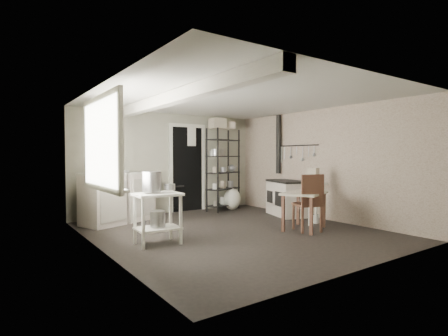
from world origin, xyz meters
TOP-DOWN VIEW (x-y plane):
  - floor at (0.00, 0.00)m, footprint 5.00×5.00m
  - ceiling at (0.00, 0.00)m, footprint 5.00×5.00m
  - wall_back at (0.00, 2.50)m, footprint 4.50×0.02m
  - wall_front at (0.00, -2.50)m, footprint 4.50×0.02m
  - wall_left at (-2.25, 0.00)m, footprint 0.02×5.00m
  - wall_right at (2.25, 0.00)m, footprint 0.02×5.00m
  - window at (-2.22, 0.20)m, footprint 0.12×1.76m
  - doorway at (0.45, 2.47)m, footprint 0.96×0.10m
  - ceiling_beam at (-1.20, 0.00)m, footprint 0.18×5.00m
  - wallpaper_panel at (2.24, 0.00)m, footprint 0.01×5.00m
  - utensil_rail at (2.19, 0.60)m, footprint 0.06×1.20m
  - prep_table at (-1.46, -0.06)m, footprint 0.70×0.52m
  - stockpot at (-1.54, -0.04)m, footprint 0.33×0.33m
  - saucepan at (-1.28, -0.10)m, footprint 0.21×0.21m
  - bucket at (-1.46, -0.08)m, footprint 0.24×0.24m
  - base_cabinets at (-1.38, 1.98)m, footprint 1.63×1.13m
  - mixing_bowl at (-1.31, 1.88)m, footprint 0.30×0.30m
  - counter_cup at (-1.75, 1.82)m, footprint 0.16×0.16m
  - shelf_rack at (1.23, 2.09)m, footprint 1.00×0.66m
  - shelf_jar at (0.90, 2.10)m, footprint 0.10×0.10m
  - storage_box_a at (1.05, 2.07)m, footprint 0.38×0.34m
  - storage_box_b at (1.38, 2.08)m, footprint 0.36×0.35m
  - stove at (1.92, 0.65)m, footprint 0.81×1.10m
  - stovepipe at (2.14, 1.13)m, footprint 0.12×0.12m
  - side_ledge at (1.71, -0.36)m, footprint 0.56×0.39m
  - oats_box at (1.69, -0.31)m, footprint 0.14×0.21m
  - work_table at (1.13, -0.60)m, footprint 1.06×0.92m
  - table_cup at (1.28, -0.73)m, footprint 0.12×0.12m
  - chair at (1.08, -0.70)m, footprint 0.54×0.55m
  - flour_sack at (1.42, 1.98)m, footprint 0.46×0.39m
  - floor_crock at (1.76, -0.32)m, footprint 0.16×0.16m

SIDE VIEW (x-z plane):
  - floor at x=0.00m, z-range 0.00..0.00m
  - floor_crock at x=1.76m, z-range -0.01..0.16m
  - flour_sack at x=1.42m, z-range -0.02..0.50m
  - work_table at x=1.13m, z-range 0.04..0.72m
  - bucket at x=-1.46m, z-range 0.26..0.51m
  - prep_table at x=-1.46m, z-range 0.02..0.78m
  - side_ledge at x=1.71m, z-range 0.04..0.82m
  - stove at x=1.92m, z-range 0.05..0.83m
  - base_cabinets at x=-1.38m, z-range -0.03..0.95m
  - chair at x=1.08m, z-range -0.02..0.99m
  - table_cup at x=1.28m, z-range 0.76..0.85m
  - saucepan at x=-1.28m, z-range 0.80..0.90m
  - stockpot at x=-1.54m, z-range 0.79..1.09m
  - shelf_rack at x=1.23m, z-range -0.03..1.93m
  - mixing_bowl at x=-1.31m, z-range 0.92..0.99m
  - counter_cup at x=-1.75m, z-range 0.92..1.02m
  - doorway at x=0.45m, z-range -0.04..2.04m
  - oats_box at x=1.69m, z-range 0.86..1.16m
  - wall_back at x=0.00m, z-range 0.00..2.30m
  - wall_front at x=0.00m, z-range 0.00..2.30m
  - wall_left at x=-2.25m, z-range 0.00..2.30m
  - wall_right at x=2.25m, z-range 0.00..2.30m
  - wallpaper_panel at x=2.24m, z-range 0.00..2.30m
  - shelf_jar at x=0.90m, z-range 1.27..1.45m
  - window at x=-2.22m, z-range 0.86..2.14m
  - utensil_rail at x=2.19m, z-range 1.33..1.77m
  - stovepipe at x=2.14m, z-range 0.88..2.30m
  - storage_box_b at x=1.38m, z-range 1.90..2.08m
  - storage_box_a at x=1.05m, z-range 1.89..2.13m
  - ceiling_beam at x=-1.20m, z-range 2.11..2.29m
  - ceiling at x=0.00m, z-range 2.30..2.30m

